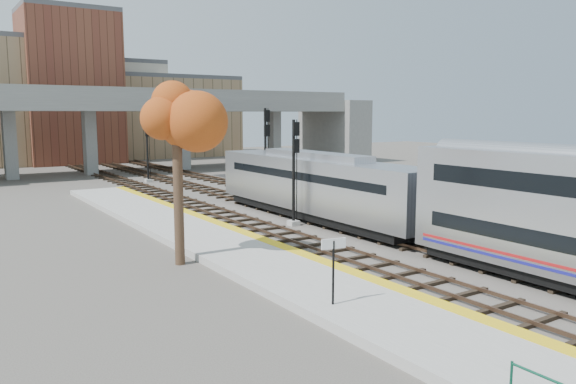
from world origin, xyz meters
TOP-DOWN VIEW (x-y plane):
  - ground at (0.00, 0.00)m, footprint 160.00×160.00m
  - platform at (-7.25, 0.00)m, footprint 4.50×60.00m
  - yellow_strip at (-5.35, 0.00)m, footprint 0.70×60.00m
  - tracks at (0.93, 12.50)m, footprint 10.70×95.00m
  - overpass at (4.92, 45.00)m, footprint 54.00×12.00m
  - buildings_far at (1.26, 66.57)m, footprint 43.00×21.00m
  - parking_lot at (14.00, 28.00)m, footprint 14.00×18.00m
  - locomotive at (1.00, 9.55)m, footprint 3.02×19.05m
  - signal_mast_near at (-1.10, 8.80)m, footprint 0.60×0.64m
  - signal_mast_mid at (3.00, 18.91)m, footprint 0.60×0.64m
  - signal_mast_far at (-1.10, 34.62)m, footprint 0.60×0.64m
  - station_sign at (-8.45, -4.49)m, footprint 0.89×0.21m
  - tree at (-10.31, 4.33)m, footprint 3.60×3.60m
  - car_a at (12.18, 22.27)m, footprint 1.98×4.05m
  - car_b at (12.43, 26.34)m, footprint 1.17×3.32m
  - car_c at (17.39, 32.39)m, footprint 2.00×4.63m

SIDE VIEW (x-z plane):
  - ground at x=0.00m, z-range 0.00..0.00m
  - parking_lot at x=14.00m, z-range 0.00..0.04m
  - tracks at x=0.93m, z-range -0.05..0.20m
  - platform at x=-7.25m, z-range 0.00..0.35m
  - yellow_strip at x=-5.35m, z-range 0.35..0.36m
  - car_b at x=12.43m, z-range 0.04..1.13m
  - car_c at x=17.39m, z-range 0.04..1.37m
  - car_a at x=12.18m, z-range 0.04..1.37m
  - station_sign at x=-8.45m, z-range 0.84..3.12m
  - locomotive at x=1.00m, z-range 0.23..4.33m
  - signal_mast_near at x=-1.10m, z-range -0.15..6.24m
  - signal_mast_far at x=-1.10m, z-range -0.13..6.40m
  - signal_mast_mid at x=3.00m, z-range 0.00..7.17m
  - overpass at x=4.92m, z-range 1.06..10.56m
  - tree at x=-10.31m, z-range 2.21..11.35m
  - buildings_far at x=1.26m, z-range -2.42..18.18m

